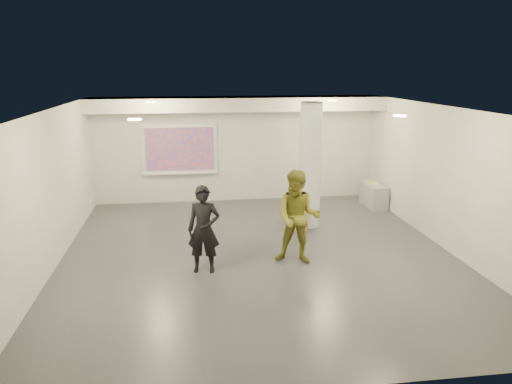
{
  "coord_description": "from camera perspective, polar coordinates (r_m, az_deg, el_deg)",
  "views": [
    {
      "loc": [
        -1.39,
        -9.59,
        3.78
      ],
      "look_at": [
        0.0,
        0.4,
        1.25
      ],
      "focal_mm": 35.0,
      "sensor_mm": 36.0,
      "label": 1
    }
  ],
  "objects": [
    {
      "name": "floor",
      "position": [
        10.4,
        0.31,
        -7.23
      ],
      "size": [
        8.0,
        9.0,
        0.01
      ],
      "primitive_type": "cube",
      "color": "#36383D",
      "rests_on": "ground"
    },
    {
      "name": "ceiling",
      "position": [
        9.72,
        0.33,
        9.48
      ],
      "size": [
        8.0,
        9.0,
        0.01
      ],
      "primitive_type": "cube",
      "color": "silver",
      "rests_on": "floor"
    },
    {
      "name": "wall_back",
      "position": [
        14.34,
        -2.27,
        4.93
      ],
      "size": [
        8.0,
        0.01,
        3.0
      ],
      "primitive_type": "cube",
      "color": "silver",
      "rests_on": "floor"
    },
    {
      "name": "wall_front",
      "position": [
        5.75,
        6.84,
        -9.4
      ],
      "size": [
        8.0,
        0.01,
        3.0
      ],
      "primitive_type": "cube",
      "color": "silver",
      "rests_on": "floor"
    },
    {
      "name": "wall_left",
      "position": [
        10.2,
        -22.52,
        0.07
      ],
      "size": [
        0.01,
        9.0,
        3.0
      ],
      "primitive_type": "cube",
      "color": "silver",
      "rests_on": "floor"
    },
    {
      "name": "wall_right",
      "position": [
        11.24,
        20.95,
        1.43
      ],
      "size": [
        0.01,
        9.0,
        3.0
      ],
      "primitive_type": "cube",
      "color": "silver",
      "rests_on": "floor"
    },
    {
      "name": "soffit_band",
      "position": [
        13.65,
        -2.09,
        10.04
      ],
      "size": [
        8.0,
        1.1,
        0.36
      ],
      "primitive_type": "cube",
      "color": "silver",
      "rests_on": "ceiling"
    },
    {
      "name": "downlight_nw",
      "position": [
        12.14,
        -11.91,
        10.01
      ],
      "size": [
        0.22,
        0.22,
        0.02
      ],
      "primitive_type": "cylinder",
      "color": "#FAF18D",
      "rests_on": "ceiling"
    },
    {
      "name": "downlight_ne",
      "position": [
        12.64,
        8.74,
        10.29
      ],
      "size": [
        0.22,
        0.22,
        0.02
      ],
      "primitive_type": "cylinder",
      "color": "#FAF18D",
      "rests_on": "ceiling"
    },
    {
      "name": "downlight_sw",
      "position": [
        8.17,
        -13.71,
        8.06
      ],
      "size": [
        0.22,
        0.22,
        0.02
      ],
      "primitive_type": "cylinder",
      "color": "#FAF18D",
      "rests_on": "ceiling"
    },
    {
      "name": "downlight_se",
      "position": [
        8.89,
        16.12,
        8.37
      ],
      "size": [
        0.22,
        0.22,
        0.02
      ],
      "primitive_type": "cylinder",
      "color": "#FAF18D",
      "rests_on": "ceiling"
    },
    {
      "name": "column",
      "position": [
        11.97,
        6.21,
        3.02
      ],
      "size": [
        0.52,
        0.52,
        3.0
      ],
      "primitive_type": "cylinder",
      "color": "silver",
      "rests_on": "floor"
    },
    {
      "name": "projection_screen",
      "position": [
        14.23,
        -8.7,
        4.81
      ],
      "size": [
        2.1,
        0.13,
        1.42
      ],
      "color": "white",
      "rests_on": "wall_back"
    },
    {
      "name": "credenza",
      "position": [
        14.29,
        13.3,
        -0.34
      ],
      "size": [
        0.46,
        1.08,
        0.63
      ],
      "primitive_type": "cube",
      "rotation": [
        0.0,
        0.0,
        0.01
      ],
      "color": "#949699",
      "rests_on": "floor"
    },
    {
      "name": "papers_stack",
      "position": [
        14.31,
        13.23,
        1.03
      ],
      "size": [
        0.32,
        0.38,
        0.02
      ],
      "primitive_type": "cube",
      "rotation": [
        0.0,
        0.0,
        -0.17
      ],
      "color": "white",
      "rests_on": "credenza"
    },
    {
      "name": "postit_pad",
      "position": [
        14.32,
        13.06,
        1.05
      ],
      "size": [
        0.23,
        0.29,
        0.03
      ],
      "primitive_type": "cube",
      "rotation": [
        0.0,
        0.0,
        -0.12
      ],
      "color": "#C9DB2D",
      "rests_on": "credenza"
    },
    {
      "name": "cardboard_back",
      "position": [
        12.1,
        5.08,
        -2.75
      ],
      "size": [
        0.57,
        0.33,
        0.58
      ],
      "primitive_type": "cube",
      "rotation": [
        -0.25,
        0.0,
        0.27
      ],
      "color": "#9A7A48",
      "rests_on": "floor"
    },
    {
      "name": "cardboard_front",
      "position": [
        11.78,
        4.63,
        -3.17
      ],
      "size": [
        0.56,
        0.23,
        0.59
      ],
      "primitive_type": "cube",
      "rotation": [
        -0.18,
        0.0,
        0.15
      ],
      "color": "#9A7A48",
      "rests_on": "floor"
    },
    {
      "name": "woman",
      "position": [
        9.4,
        -5.99,
        -4.28
      ],
      "size": [
        0.67,
        0.49,
        1.67
      ],
      "primitive_type": "imported",
      "rotation": [
        0.0,
        0.0,
        -0.17
      ],
      "color": "black",
      "rests_on": "floor"
    },
    {
      "name": "man",
      "position": [
        9.78,
        4.81,
        -2.89
      ],
      "size": [
        1.09,
        0.97,
        1.87
      ],
      "primitive_type": "imported",
      "rotation": [
        0.0,
        0.0,
        -0.34
      ],
      "color": "olive",
      "rests_on": "floor"
    }
  ]
}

